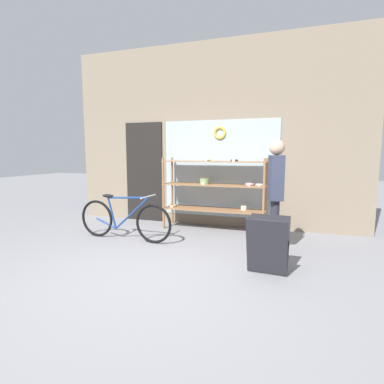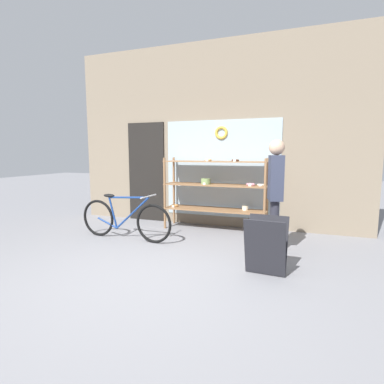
{
  "view_description": "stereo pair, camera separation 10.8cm",
  "coord_description": "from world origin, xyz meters",
  "px_view_note": "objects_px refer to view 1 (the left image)",
  "views": [
    {
      "loc": [
        1.56,
        -3.08,
        1.46
      ],
      "look_at": [
        0.09,
        1.34,
        0.85
      ],
      "focal_mm": 28.0,
      "sensor_mm": 36.0,
      "label": 1
    },
    {
      "loc": [
        1.66,
        -3.04,
        1.46
      ],
      "look_at": [
        0.09,
        1.34,
        0.85
      ],
      "focal_mm": 28.0,
      "sensor_mm": 36.0,
      "label": 2
    }
  ],
  "objects_px": {
    "display_case": "(214,187)",
    "bicycle": "(124,219)",
    "sandwich_board": "(268,245)",
    "pedestrian": "(276,188)"
  },
  "relations": [
    {
      "from": "bicycle",
      "to": "sandwich_board",
      "type": "bearing_deg",
      "value": -13.77
    },
    {
      "from": "pedestrian",
      "to": "sandwich_board",
      "type": "bearing_deg",
      "value": 165.05
    },
    {
      "from": "display_case",
      "to": "pedestrian",
      "type": "bearing_deg",
      "value": -42.66
    },
    {
      "from": "sandwich_board",
      "to": "pedestrian",
      "type": "xyz_separation_m",
      "value": [
        0.03,
        0.79,
        0.61
      ]
    },
    {
      "from": "display_case",
      "to": "bicycle",
      "type": "relative_size",
      "value": 1.09
    },
    {
      "from": "display_case",
      "to": "sandwich_board",
      "type": "distance_m",
      "value": 2.24
    },
    {
      "from": "display_case",
      "to": "sandwich_board",
      "type": "xyz_separation_m",
      "value": [
        1.14,
        -1.87,
        -0.48
      ]
    },
    {
      "from": "display_case",
      "to": "bicycle",
      "type": "distance_m",
      "value": 1.78
    },
    {
      "from": "sandwich_board",
      "to": "bicycle",
      "type": "bearing_deg",
      "value": 167.28
    },
    {
      "from": "pedestrian",
      "to": "display_case",
      "type": "bearing_deg",
      "value": 34.43
    }
  ]
}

